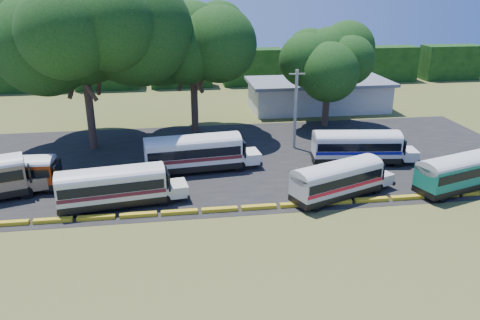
{
  "coord_description": "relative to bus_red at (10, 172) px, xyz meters",
  "views": [
    {
      "loc": [
        -1.51,
        -30.47,
        15.97
      ],
      "look_at": [
        3.78,
        6.0,
        2.16
      ],
      "focal_mm": 35.0,
      "sensor_mm": 36.0,
      "label": 1
    }
  ],
  "objects": [
    {
      "name": "bus_red",
      "position": [
        0.0,
        0.0,
        0.0
      ],
      "size": [
        9.2,
        2.57,
        3.0
      ],
      "rotation": [
        0.0,
        0.0,
        -0.03
      ],
      "color": "black",
      "rests_on": "ground"
    },
    {
      "name": "utility_pole",
      "position": [
        25.69,
        7.37,
        2.47
      ],
      "size": [
        1.6,
        0.3,
        8.16
      ],
      "color": "gray",
      "rests_on": "ground"
    },
    {
      "name": "bus_cream_west",
      "position": [
        8.72,
        -4.15,
        0.09
      ],
      "size": [
        9.97,
        3.78,
        3.2
      ],
      "rotation": [
        0.0,
        0.0,
        0.15
      ],
      "color": "black",
      "rests_on": "ground"
    },
    {
      "name": "curb",
      "position": [
        14.97,
        -6.15,
        -1.57
      ],
      "size": [
        53.7,
        0.45,
        0.3
      ],
      "color": "gold",
      "rests_on": "ground"
    },
    {
      "name": "tree_west",
      "position": [
        5.0,
        10.26,
        10.13
      ],
      "size": [
        14.12,
        14.12,
        17.05
      ],
      "color": "#37241B",
      "rests_on": "ground"
    },
    {
      "name": "bus_cream_east",
      "position": [
        15.19,
        2.26,
        0.23
      ],
      "size": [
        10.73,
        3.7,
        3.46
      ],
      "rotation": [
        0.0,
        0.0,
        0.11
      ],
      "color": "black",
      "rests_on": "ground"
    },
    {
      "name": "ground",
      "position": [
        14.97,
        -7.15,
        -1.72
      ],
      "size": [
        160.0,
        160.0,
        0.0
      ],
      "primitive_type": "plane",
      "color": "#40531B",
      "rests_on": "ground"
    },
    {
      "name": "treeline_backdrop",
      "position": [
        14.97,
        40.85,
        1.28
      ],
      "size": [
        130.0,
        4.0,
        6.0
      ],
      "color": "black",
      "rests_on": "ground"
    },
    {
      "name": "tree_east",
      "position": [
        31.53,
        15.08,
        6.67
      ],
      "size": [
        8.59,
        8.59,
        11.6
      ],
      "color": "#37241B",
      "rests_on": "ground"
    },
    {
      "name": "bus_white_blue",
      "position": [
        30.49,
        2.06,
        0.11
      ],
      "size": [
        10.1,
        3.65,
        3.24
      ],
      "rotation": [
        0.0,
        0.0,
        -0.13
      ],
      "color": "black",
      "rests_on": "ground"
    },
    {
      "name": "bus_white_red",
      "position": [
        26.04,
        -5.15,
        0.02
      ],
      "size": [
        9.51,
        5.66,
        3.07
      ],
      "rotation": [
        0.0,
        0.0,
        0.39
      ],
      "color": "black",
      "rests_on": "ground"
    },
    {
      "name": "asphalt_strip",
      "position": [
        15.97,
        4.85,
        -1.71
      ],
      "size": [
        64.0,
        24.0,
        0.02
      ],
      "primitive_type": "cube",
      "color": "black",
      "rests_on": "ground"
    },
    {
      "name": "bus_teal",
      "position": [
        36.5,
        -5.19,
        0.09
      ],
      "size": [
        9.85,
        5.15,
        3.15
      ],
      "rotation": [
        0.0,
        0.0,
        0.31
      ],
      "color": "black",
      "rests_on": "ground"
    },
    {
      "name": "tree_center",
      "position": [
        15.81,
        14.91,
        8.94
      ],
      "size": [
        10.47,
        10.47,
        14.55
      ],
      "color": "#37241B",
      "rests_on": "ground"
    },
    {
      "name": "terminal_building",
      "position": [
        32.97,
        22.85,
        0.31
      ],
      "size": [
        19.0,
        9.0,
        4.0
      ],
      "color": "beige",
      "rests_on": "ground"
    }
  ]
}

